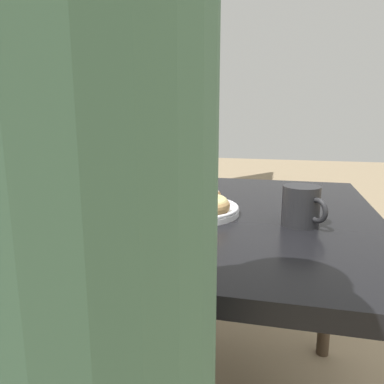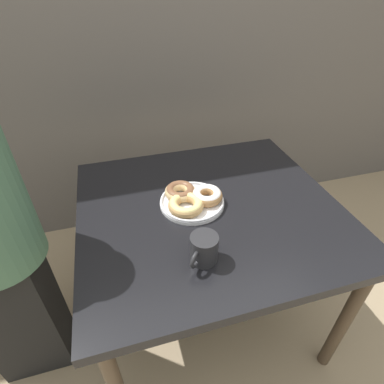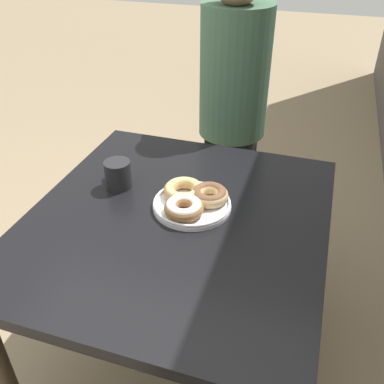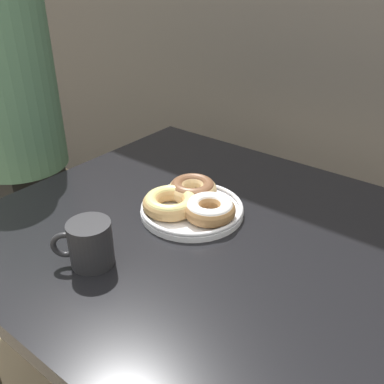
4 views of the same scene
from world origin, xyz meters
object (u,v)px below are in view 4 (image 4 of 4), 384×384
dining_table (205,253)px  person_figure (16,143)px  donut_plate (191,203)px  coffee_mug (90,243)px

dining_table → person_figure: person_figure is taller
dining_table → person_figure: 0.78m
donut_plate → person_figure: 0.71m
coffee_mug → person_figure: 0.72m
coffee_mug → donut_plate: bearing=81.9°
dining_table → coffee_mug: bearing=-113.1°
person_figure → dining_table: bearing=0.2°
dining_table → person_figure: bearing=-179.8°
coffee_mug → person_figure: (-0.67, 0.25, -0.03)m
donut_plate → coffee_mug: size_ratio=2.36×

